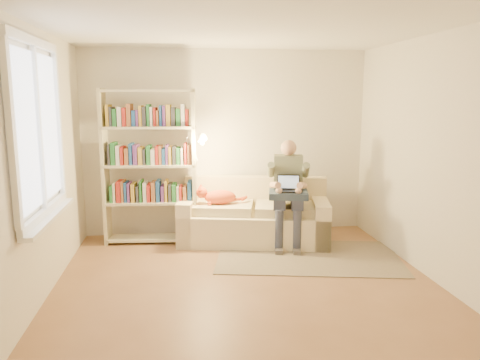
{
  "coord_description": "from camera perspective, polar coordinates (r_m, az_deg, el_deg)",
  "views": [
    {
      "loc": [
        -0.69,
        -4.36,
        1.95
      ],
      "look_at": [
        0.03,
        1.0,
        0.98
      ],
      "focal_mm": 35.0,
      "sensor_mm": 36.0,
      "label": 1
    }
  ],
  "objects": [
    {
      "name": "floor",
      "position": [
        4.83,
        1.25,
        -13.68
      ],
      "size": [
        4.5,
        4.5,
        0.0
      ],
      "primitive_type": "plane",
      "color": "brown",
      "rests_on": "ground"
    },
    {
      "name": "ceiling",
      "position": [
        4.46,
        1.39,
        18.53
      ],
      "size": [
        4.0,
        4.5,
        0.02
      ],
      "primitive_type": "cube",
      "color": "white",
      "rests_on": "wall_back"
    },
    {
      "name": "wall_left",
      "position": [
        4.6,
        -24.13,
        1.14
      ],
      "size": [
        0.02,
        4.5,
        2.6
      ],
      "primitive_type": "cube",
      "color": "silver",
      "rests_on": "floor"
    },
    {
      "name": "wall_right",
      "position": [
        5.16,
        23.84,
        2.05
      ],
      "size": [
        0.02,
        4.5,
        2.6
      ],
      "primitive_type": "cube",
      "color": "silver",
      "rests_on": "floor"
    },
    {
      "name": "wall_back",
      "position": [
        6.68,
        -1.68,
        4.57
      ],
      "size": [
        4.0,
        0.02,
        2.6
      ],
      "primitive_type": "cube",
      "color": "silver",
      "rests_on": "floor"
    },
    {
      "name": "wall_front",
      "position": [
        2.31,
        10.04,
        -6.34
      ],
      "size": [
        4.0,
        0.02,
        2.6
      ],
      "primitive_type": "cube",
      "color": "silver",
      "rests_on": "floor"
    },
    {
      "name": "window",
      "position": [
        4.77,
        -22.91,
        2.43
      ],
      "size": [
        0.12,
        1.52,
        1.69
      ],
      "color": "white",
      "rests_on": "wall_left"
    },
    {
      "name": "sofa",
      "position": [
        6.4,
        1.74,
        -4.74
      ],
      "size": [
        2.12,
        1.28,
        0.84
      ],
      "rotation": [
        0.0,
        0.0,
        -0.21
      ],
      "color": "beige",
      "rests_on": "floor"
    },
    {
      "name": "person",
      "position": [
        6.14,
        5.9,
        -0.83
      ],
      "size": [
        0.48,
        0.66,
        1.39
      ],
      "rotation": [
        0.0,
        0.0,
        -0.21
      ],
      "color": "slate",
      "rests_on": "sofa"
    },
    {
      "name": "cat",
      "position": [
        6.24,
        -2.69,
        -2.02
      ],
      "size": [
        0.65,
        0.3,
        0.23
      ],
      "rotation": [
        0.0,
        0.0,
        -0.21
      ],
      "color": "#FF6731",
      "rests_on": "sofa"
    },
    {
      "name": "blanket",
      "position": [
        6.03,
        5.65,
        -1.74
      ],
      "size": [
        0.57,
        0.5,
        0.08
      ],
      "primitive_type": "cube",
      "rotation": [
        0.0,
        0.0,
        -0.21
      ],
      "color": "#293849",
      "rests_on": "person"
    },
    {
      "name": "laptop",
      "position": [
        6.02,
        5.66,
        -0.83
      ],
      "size": [
        0.34,
        0.32,
        0.24
      ],
      "rotation": [
        0.0,
        0.0,
        -0.21
      ],
      "color": "black",
      "rests_on": "blanket"
    },
    {
      "name": "bookshelf",
      "position": [
        6.28,
        -10.92,
        2.51
      ],
      "size": [
        1.36,
        0.48,
        2.05
      ],
      "rotation": [
        0.0,
        0.0,
        -0.08
      ],
      "color": "beige",
      "rests_on": "floor"
    },
    {
      "name": "rug",
      "position": [
        5.89,
        8.29,
        -9.22
      ],
      "size": [
        2.42,
        1.7,
        0.01
      ],
      "primitive_type": "cube",
      "rotation": [
        0.0,
        0.0,
        -0.19
      ],
      "color": "#7E705C",
      "rests_on": "floor"
    }
  ]
}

